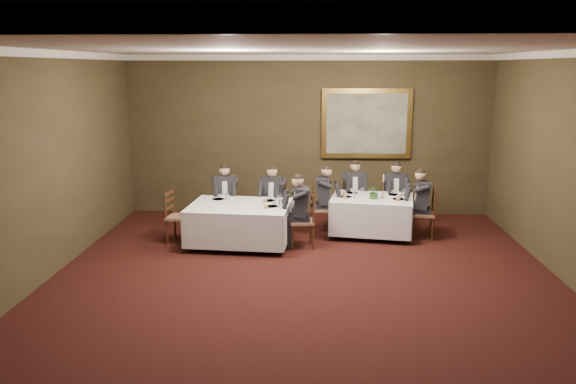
# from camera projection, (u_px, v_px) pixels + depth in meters

# --- Properties ---
(ground) EXTENTS (10.00, 10.00, 0.00)m
(ground) POSITION_uv_depth(u_px,v_px,m) (303.00, 303.00, 7.90)
(ground) COLOR black
(ground) RESTS_ON ground
(ceiling) EXTENTS (8.00, 10.00, 0.10)m
(ceiling) POSITION_uv_depth(u_px,v_px,m) (305.00, 46.00, 7.14)
(ceiling) COLOR silver
(ceiling) RESTS_ON back_wall
(back_wall) EXTENTS (8.00, 0.10, 3.50)m
(back_wall) POSITION_uv_depth(u_px,v_px,m) (308.00, 136.00, 12.39)
(back_wall) COLOR #372F1B
(back_wall) RESTS_ON ground
(left_wall) EXTENTS (0.10, 10.00, 3.50)m
(left_wall) POSITION_uv_depth(u_px,v_px,m) (13.00, 178.00, 7.70)
(left_wall) COLOR #372F1B
(left_wall) RESTS_ON ground
(crown_molding) EXTENTS (8.00, 10.00, 0.12)m
(crown_molding) POSITION_uv_depth(u_px,v_px,m) (305.00, 51.00, 7.15)
(crown_molding) COLOR white
(crown_molding) RESTS_ON back_wall
(table_main) EXTENTS (1.74, 1.43, 0.67)m
(table_main) POSITION_uv_depth(u_px,v_px,m) (371.00, 213.00, 10.98)
(table_main) COLOR black
(table_main) RESTS_ON ground
(table_second) EXTENTS (1.95, 1.54, 0.67)m
(table_second) POSITION_uv_depth(u_px,v_px,m) (240.00, 221.00, 10.40)
(table_second) COLOR black
(table_second) RESTS_ON ground
(chair_main_backleft) EXTENTS (0.48, 0.46, 1.00)m
(chair_main_backleft) POSITION_uv_depth(u_px,v_px,m) (353.00, 210.00, 11.87)
(chair_main_backleft) COLOR #845F43
(chair_main_backleft) RESTS_ON ground
(diner_main_backleft) EXTENTS (0.45, 0.51, 1.35)m
(diner_main_backleft) POSITION_uv_depth(u_px,v_px,m) (354.00, 200.00, 11.81)
(diner_main_backleft) COLOR black
(diner_main_backleft) RESTS_ON chair_main_backleft
(chair_main_backright) EXTENTS (0.47, 0.45, 1.00)m
(chair_main_backright) POSITION_uv_depth(u_px,v_px,m) (394.00, 212.00, 11.70)
(chair_main_backright) COLOR #845F43
(chair_main_backright) RESTS_ON ground
(diner_main_backright) EXTENTS (0.44, 0.51, 1.35)m
(diner_main_backright) POSITION_uv_depth(u_px,v_px,m) (394.00, 201.00, 11.64)
(diner_main_backright) COLOR black
(diner_main_backright) RESTS_ON chair_main_backright
(chair_main_endleft) EXTENTS (0.43, 0.45, 1.00)m
(chair_main_endleft) POSITION_uv_depth(u_px,v_px,m) (321.00, 218.00, 11.21)
(chair_main_endleft) COLOR #845F43
(chair_main_endleft) RESTS_ON ground
(diner_main_endleft) EXTENTS (0.49, 0.42, 1.35)m
(diner_main_endleft) POSITION_uv_depth(u_px,v_px,m) (322.00, 207.00, 11.16)
(diner_main_endleft) COLOR black
(diner_main_endleft) RESTS_ON chair_main_endleft
(chair_main_endright) EXTENTS (0.47, 0.49, 1.00)m
(chair_main_endright) POSITION_uv_depth(u_px,v_px,m) (423.00, 224.00, 10.82)
(chair_main_endright) COLOR #845F43
(chair_main_endright) RESTS_ON ground
(diner_main_endright) EXTENTS (0.53, 0.46, 1.35)m
(diner_main_endright) POSITION_uv_depth(u_px,v_px,m) (423.00, 212.00, 10.78)
(diner_main_endright) COLOR black
(diner_main_endright) RESTS_ON chair_main_endright
(chair_sec_backleft) EXTENTS (0.50, 0.48, 1.00)m
(chair_sec_backleft) POSITION_uv_depth(u_px,v_px,m) (226.00, 216.00, 11.42)
(chair_sec_backleft) COLOR #845F43
(chair_sec_backleft) RESTS_ON ground
(diner_sec_backleft) EXTENTS (0.47, 0.53, 1.35)m
(diner_sec_backleft) POSITION_uv_depth(u_px,v_px,m) (225.00, 205.00, 11.35)
(diner_sec_backleft) COLOR black
(diner_sec_backleft) RESTS_ON chair_sec_backleft
(chair_sec_backright) EXTENTS (0.54, 0.52, 1.00)m
(chair_sec_backright) POSITION_uv_depth(u_px,v_px,m) (274.00, 217.00, 11.30)
(chair_sec_backright) COLOR #845F43
(chair_sec_backright) RESTS_ON ground
(diner_sec_backright) EXTENTS (0.51, 0.57, 1.35)m
(diner_sec_backright) POSITION_uv_depth(u_px,v_px,m) (274.00, 206.00, 11.24)
(diner_sec_backright) COLOR black
(diner_sec_backright) RESTS_ON chair_sec_backright
(chair_sec_endright) EXTENTS (0.46, 0.48, 1.00)m
(chair_sec_endright) POSITION_uv_depth(u_px,v_px,m) (302.00, 232.00, 10.30)
(chair_sec_endright) COLOR #845F43
(chair_sec_endright) RESTS_ON ground
(diner_sec_endright) EXTENTS (0.52, 0.45, 1.35)m
(diner_sec_endright) POSITION_uv_depth(u_px,v_px,m) (302.00, 220.00, 10.25)
(diner_sec_endright) COLOR black
(diner_sec_endright) RESTS_ON chair_sec_endright
(chair_sec_endleft) EXTENTS (0.48, 0.50, 1.00)m
(chair_sec_endleft) POSITION_uv_depth(u_px,v_px,m) (179.00, 227.00, 10.58)
(chair_sec_endleft) COLOR #845F43
(chair_sec_endleft) RESTS_ON ground
(centerpiece) EXTENTS (0.28, 0.24, 0.30)m
(centerpiece) POSITION_uv_depth(u_px,v_px,m) (374.00, 191.00, 10.76)
(centerpiece) COLOR #2D5926
(centerpiece) RESTS_ON table_main
(candlestick) EXTENTS (0.07, 0.07, 0.48)m
(candlestick) POSITION_uv_depth(u_px,v_px,m) (383.00, 189.00, 10.80)
(candlestick) COLOR #AF7835
(candlestick) RESTS_ON table_main
(place_setting_table_main) EXTENTS (0.33, 0.31, 0.14)m
(place_setting_table_main) POSITION_uv_depth(u_px,v_px,m) (354.00, 191.00, 11.32)
(place_setting_table_main) COLOR white
(place_setting_table_main) RESTS_ON table_main
(place_setting_table_second) EXTENTS (0.33, 0.31, 0.14)m
(place_setting_table_second) POSITION_uv_depth(u_px,v_px,m) (221.00, 197.00, 10.78)
(place_setting_table_second) COLOR white
(place_setting_table_second) RESTS_ON table_second
(painting) EXTENTS (1.95, 0.09, 1.52)m
(painting) POSITION_uv_depth(u_px,v_px,m) (366.00, 124.00, 12.21)
(painting) COLOR #C29247
(painting) RESTS_ON back_wall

